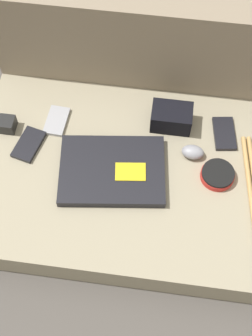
# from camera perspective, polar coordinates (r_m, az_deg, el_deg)

# --- Properties ---
(ground_plane) EXTENTS (8.00, 8.00, 0.00)m
(ground_plane) POSITION_cam_1_polar(r_m,az_deg,el_deg) (1.52, 0.00, -2.50)
(ground_plane) COLOR #4C4742
(couch_seat) EXTENTS (0.94, 0.64, 0.12)m
(couch_seat) POSITION_cam_1_polar(r_m,az_deg,el_deg) (1.47, 0.00, -1.48)
(couch_seat) COLOR gray
(couch_seat) RESTS_ON ground_plane
(couch_backrest) EXTENTS (0.94, 0.20, 0.44)m
(couch_backrest) POSITION_cam_1_polar(r_m,az_deg,el_deg) (1.58, 2.11, 14.83)
(couch_backrest) COLOR #7F705B
(couch_backrest) RESTS_ON ground_plane
(laptop) EXTENTS (0.34, 0.27, 0.03)m
(laptop) POSITION_cam_1_polar(r_m,az_deg,el_deg) (1.40, -1.68, -0.31)
(laptop) COLOR black
(laptop) RESTS_ON couch_seat
(computer_mouse) EXTENTS (0.07, 0.05, 0.04)m
(computer_mouse) POSITION_cam_1_polar(r_m,az_deg,el_deg) (1.44, 8.14, 1.94)
(computer_mouse) COLOR gray
(computer_mouse) RESTS_ON couch_seat
(speaker_puck) EXTENTS (0.10, 0.10, 0.03)m
(speaker_puck) POSITION_cam_1_polar(r_m,az_deg,el_deg) (1.42, 11.11, -0.81)
(speaker_puck) COLOR red
(speaker_puck) RESTS_ON couch_seat
(phone_silver) EXTENTS (0.09, 0.13, 0.01)m
(phone_silver) POSITION_cam_1_polar(r_m,az_deg,el_deg) (1.49, -11.77, 2.83)
(phone_silver) COLOR black
(phone_silver) RESTS_ON couch_seat
(phone_black) EXTENTS (0.07, 0.11, 0.01)m
(phone_black) POSITION_cam_1_polar(r_m,az_deg,el_deg) (1.52, -8.45, 5.71)
(phone_black) COLOR #99999E
(phone_black) RESTS_ON couch_seat
(phone_small) EXTENTS (0.08, 0.13, 0.01)m
(phone_small) POSITION_cam_1_polar(r_m,az_deg,el_deg) (1.51, 11.89, 4.13)
(phone_small) COLOR black
(phone_small) RESTS_ON couch_seat
(camera_pouch) EXTENTS (0.13, 0.09, 0.07)m
(camera_pouch) POSITION_cam_1_polar(r_m,az_deg,el_deg) (1.48, 5.56, 6.16)
(camera_pouch) COLOR black
(camera_pouch) RESTS_ON couch_seat
(charger_brick) EXTENTS (0.05, 0.05, 0.04)m
(charger_brick) POSITION_cam_1_polar(r_m,az_deg,el_deg) (1.53, -14.28, 5.18)
(charger_brick) COLOR black
(charger_brick) RESTS_ON couch_seat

